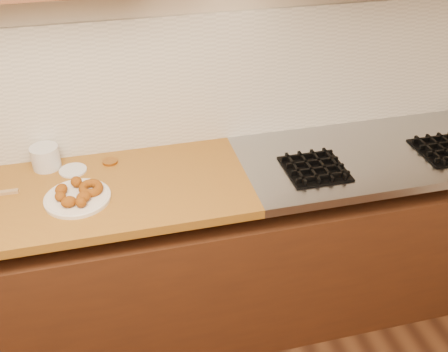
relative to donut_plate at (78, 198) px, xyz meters
The scene contains 11 objects.
wall_back 0.61m from the donut_plate, 60.60° to the left, with size 4.00×0.02×2.70m, color #C1B092.
base_cabinet 0.56m from the donut_plate, 15.81° to the left, with size 3.60×0.60×0.77m, color #492411.
stovetop 1.36m from the donut_plate, ahead, with size 1.30×0.62×0.04m, color #9EA0A5.
backsplash 0.51m from the donut_plate, 59.79° to the left, with size 3.60×0.02×0.60m, color beige.
burner_grates 1.33m from the donut_plate, ahead, with size 0.91×0.26×0.03m.
donut_plate is the anchor object (origin of this frame).
ring_donut 0.07m from the donut_plate, 22.18° to the left, with size 0.10×0.10×0.03m, color #915513.
fried_dough_chunks 0.04m from the donut_plate, 147.86° to the right, with size 0.16×0.21×0.04m.
plastic_tub 0.31m from the donut_plate, 113.86° to the left, with size 0.12×0.12×0.10m, color silver.
tub_lid 0.22m from the donut_plate, 94.23° to the left, with size 0.12×0.12×0.01m, color silver.
brass_jar_lid 0.29m from the donut_plate, 60.17° to the left, with size 0.07×0.07×0.01m, color #9C6528.
Camera 1 is at (-0.05, -0.16, 2.14)m, focal length 42.00 mm.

